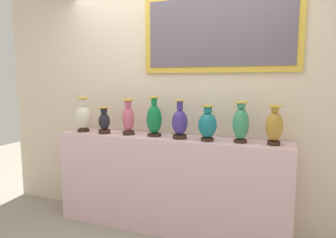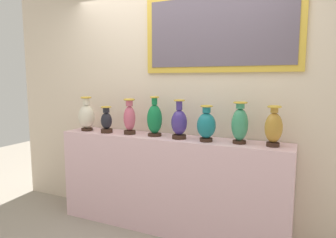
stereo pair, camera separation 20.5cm
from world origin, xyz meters
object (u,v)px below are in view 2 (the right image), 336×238
vase_rose (130,118)px  vase_ochre (274,127)px  vase_teal (206,125)px  vase_indigo (179,123)px  vase_emerald (155,119)px  vase_ivory (87,116)px  vase_jade (240,124)px  vase_onyx (106,121)px

vase_rose → vase_ochre: bearing=0.3°
vase_rose → vase_teal: vase_rose is taller
vase_indigo → vase_ochre: size_ratio=1.08×
vase_emerald → vase_teal: 0.58m
vase_rose → vase_teal: (0.87, -0.03, -0.02)m
vase_ivory → vase_emerald: 0.86m
vase_teal → vase_ochre: (0.60, 0.04, 0.01)m
vase_rose → vase_teal: size_ratio=1.11×
vase_rose → vase_emerald: 0.29m
vase_emerald → vase_jade: 0.88m
vase_onyx → vase_ochre: vase_ochre is taller
vase_rose → vase_ochre: vase_rose is taller
vase_ivory → vase_onyx: (0.29, -0.02, -0.04)m
vase_indigo → vase_ochre: vase_indigo is taller
vase_emerald → vase_indigo: 0.29m
vase_ochre → vase_emerald: bearing=179.5°
vase_onyx → vase_ochre: (1.74, 0.04, 0.04)m
vase_rose → vase_teal: 0.87m
vase_teal → vase_rose: bearing=178.1°
vase_ivory → vase_ochre: size_ratio=1.09×
vase_ivory → vase_emerald: bearing=1.9°
vase_teal → vase_ochre: vase_ochre is taller
vase_jade → vase_ochre: bearing=-0.3°
vase_rose → vase_ochre: (1.47, 0.01, -0.01)m
vase_rose → vase_jade: size_ratio=1.00×
vase_indigo → vase_teal: 0.29m
vase_indigo → vase_jade: (0.59, 0.02, 0.02)m
vase_emerald → vase_ochre: 1.17m
vase_onyx → vase_rose: (0.28, 0.03, 0.04)m
vase_emerald → vase_indigo: vase_emerald is taller
vase_indigo → vase_teal: size_ratio=1.13×
vase_onyx → vase_jade: bearing=1.6°
vase_rose → vase_ochre: 1.47m
vase_emerald → vase_jade: size_ratio=1.07×
vase_teal → vase_ochre: 0.60m
vase_indigo → vase_teal: (0.28, -0.02, -0.01)m
vase_rose → vase_ivory: bearing=-178.9°
vase_ivory → vase_rose: (0.57, 0.01, 0.01)m
vase_indigo → vase_jade: vase_indigo is taller
vase_ochre → vase_onyx: bearing=-178.7°
vase_rose → vase_emerald: (0.29, 0.02, -0.00)m
vase_onyx → vase_indigo: 0.86m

